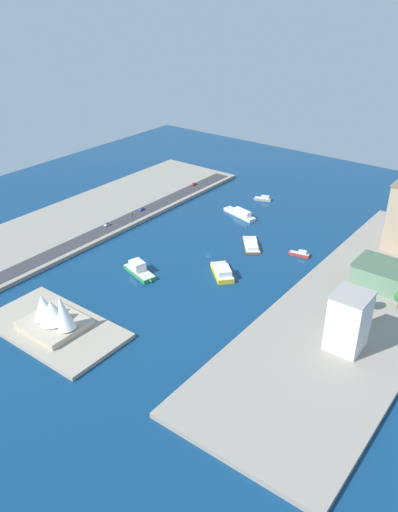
% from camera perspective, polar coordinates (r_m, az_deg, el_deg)
% --- Properties ---
extents(ground_plane, '(440.00, 440.00, 0.00)m').
position_cam_1_polar(ground_plane, '(309.37, 1.07, 0.37)').
color(ground_plane, navy).
extents(quay_west, '(70.00, 240.00, 2.40)m').
position_cam_1_polar(quay_west, '(271.61, 17.65, -5.16)').
color(quay_west, gray).
rests_on(quay_west, ground_plane).
extents(quay_east, '(70.00, 240.00, 2.40)m').
position_cam_1_polar(quay_east, '(367.80, -11.08, 4.76)').
color(quay_east, gray).
rests_on(quay_east, ground_plane).
extents(peninsula_point, '(68.00, 37.21, 2.00)m').
position_cam_1_polar(peninsula_point, '(252.33, -15.66, -7.70)').
color(peninsula_point, '#A89E89').
rests_on(peninsula_point, ground_plane).
extents(road_strip, '(11.77, 228.00, 0.15)m').
position_cam_1_polar(road_strip, '(349.77, -8.21, 3.97)').
color(road_strip, '#38383D').
rests_on(road_strip, quay_east).
extents(yacht_sleek_gray, '(13.66, 7.83, 3.78)m').
position_cam_1_polar(yacht_sleek_gray, '(386.98, 7.12, 6.33)').
color(yacht_sleek_gray, '#999EA3').
rests_on(yacht_sleek_gray, ground_plane).
extents(barge_flat_brown, '(21.16, 23.48, 3.26)m').
position_cam_1_polar(barge_flat_brown, '(317.28, 5.83, 1.23)').
color(barge_flat_brown, brown).
rests_on(barge_flat_brown, ground_plane).
extents(tugboat_red, '(13.41, 5.32, 3.93)m').
position_cam_1_polar(tugboat_red, '(310.94, 11.07, 0.24)').
color(tugboat_red, red).
rests_on(tugboat_red, ground_plane).
extents(ferry_green_doubledeck, '(24.63, 13.85, 7.10)m').
position_cam_1_polar(ferry_green_doubledeck, '(288.30, -6.68, -1.50)').
color(ferry_green_doubledeck, '#2D8C4C').
rests_on(ferry_green_doubledeck, ground_plane).
extents(ferry_white_commuter, '(28.99, 13.19, 5.37)m').
position_cam_1_polar(ferry_white_commuter, '(358.68, 4.61, 4.73)').
color(ferry_white_commuter, silver).
rests_on(ferry_white_commuter, ground_plane).
extents(ferry_yellow_fast, '(21.72, 20.82, 6.00)m').
position_cam_1_polar(ferry_yellow_fast, '(285.00, 2.61, -1.76)').
color(ferry_yellow_fast, yellow).
rests_on(ferry_yellow_fast, ground_plane).
extents(terminal_long_green, '(39.13, 21.83, 12.42)m').
position_cam_1_polar(terminal_long_green, '(284.91, 20.65, -2.28)').
color(terminal_long_green, slate).
rests_on(terminal_long_green, quay_west).
extents(hotel_broad_white, '(15.40, 16.15, 27.31)m').
position_cam_1_polar(hotel_broad_white, '(230.85, 16.22, -6.93)').
color(hotel_broad_white, silver).
rests_on(hotel_broad_white, quay_west).
extents(hatchback_blue, '(2.05, 4.81, 1.56)m').
position_cam_1_polar(hatchback_blue, '(362.97, -6.36, 5.17)').
color(hatchback_blue, black).
rests_on(hatchback_blue, road_strip).
extents(van_white, '(2.09, 4.52, 1.65)m').
position_cam_1_polar(van_white, '(343.09, -10.12, 3.48)').
color(van_white, black).
rests_on(van_white, road_strip).
extents(pickup_red, '(2.16, 4.99, 1.56)m').
position_cam_1_polar(pickup_red, '(407.06, -0.57, 7.96)').
color(pickup_red, black).
rests_on(pickup_red, road_strip).
extents(traffic_light_waterfront, '(0.36, 0.36, 6.50)m').
position_cam_1_polar(traffic_light_waterfront, '(343.47, -7.37, 4.34)').
color(traffic_light_waterfront, black).
rests_on(traffic_light_waterfront, quay_east).
extents(opera_landmark, '(28.15, 24.82, 20.22)m').
position_cam_1_polar(opera_landmark, '(247.91, -15.88, -6.24)').
color(opera_landmark, '#BCAD93').
rests_on(opera_landmark, peninsula_point).
extents(park_tree_cluster, '(17.13, 15.66, 9.33)m').
position_cam_1_polar(park_tree_cluster, '(265.66, 19.64, -4.40)').
color(park_tree_cluster, brown).
rests_on(park_tree_cluster, quay_west).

